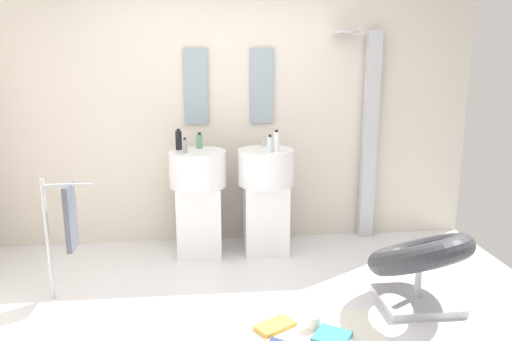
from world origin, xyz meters
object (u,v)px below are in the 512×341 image
Objects in this scene: pedestal_sink_right at (266,195)px; magazine_teal at (332,337)px; magazine_ochre at (275,326)px; soap_bottle_green at (199,141)px; lounge_chair at (420,260)px; pedestal_sink_left at (198,197)px; soap_bottle_white at (276,142)px; shower_column at (368,132)px; coffee_mug at (314,322)px; soap_bottle_grey at (185,146)px; towel_rack at (67,220)px; soap_bottle_clear at (270,144)px; soap_bottle_black at (179,140)px.

magazine_teal is at bearing -81.17° from pedestal_sink_right.
magazine_ochre is 1.81× the size of soap_bottle_green.
lounge_chair reaches higher than magazine_teal.
pedestal_sink_left is at bearing 153.18° from magazine_teal.
soap_bottle_green is at bearing 160.07° from soap_bottle_white.
shower_column reaches higher than coffee_mug.
magazine_ochre is at bearing -172.27° from magazine_teal.
soap_bottle_grey reaches higher than magazine_ochre.
lounge_chair is 1.57m from soap_bottle_white.
magazine_teal is 1.55× the size of soap_bottle_grey.
shower_column reaches higher than magazine_teal.
pedestal_sink_right is 1.50m from magazine_ochre.
soap_bottle_green reaches higher than soap_bottle_grey.
pedestal_sink_right reaches higher than lounge_chair.
coffee_mug is 1.67m from soap_bottle_white.
pedestal_sink_right is at bearing 0.00° from pedestal_sink_left.
towel_rack reaches higher than magazine_ochre.
soap_bottle_grey is (0.86, 0.69, 0.42)m from towel_rack.
pedestal_sink_right is 0.52m from soap_bottle_clear.
coffee_mug is 1.66m from soap_bottle_clear.
soap_bottle_black is (-0.79, 0.09, 0.52)m from pedestal_sink_right.
towel_rack is at bearing -169.08° from magazine_teal.
soap_bottle_clear is (-1.03, -0.42, -0.03)m from shower_column.
soap_bottle_green reaches higher than magazine_teal.
soap_bottle_green is 0.74× the size of soap_bottle_white.
soap_bottle_clear reaches higher than coffee_mug.
towel_rack is at bearing -141.42° from soap_bottle_grey.
lounge_chair is at bearing -34.76° from soap_bottle_black.
soap_bottle_green is at bearing 168.00° from pedestal_sink_right.
towel_rack is (-2.60, 0.37, 0.28)m from lounge_chair.
shower_column reaches higher than soap_bottle_white.
magazine_ochre is at bearing -22.67° from towel_rack.
soap_bottle_green is (0.02, 0.13, 0.50)m from pedestal_sink_left.
lounge_chair is 2.64m from towel_rack.
pedestal_sink_right is at bearing 99.22° from soap_bottle_clear.
magazine_ochre is at bearing -124.34° from shower_column.
lounge_chair reaches higher than magazine_ochre.
soap_bottle_clear reaches higher than pedestal_sink_right.
pedestal_sink_left is 1.78m from shower_column.
soap_bottle_clear is 0.83× the size of soap_bottle_black.
coffee_mug is at bearing -161.56° from lounge_chair.
shower_column is at bearing 62.67° from coffee_mug.
soap_bottle_white is at bearing -157.22° from shower_column.
lounge_chair is (1.00, -1.16, -0.20)m from pedestal_sink_right.
coffee_mug is 2.01m from soap_bottle_green.
soap_bottle_white is at bearing -56.60° from pedestal_sink_right.
magazine_teal is (0.25, -1.58, -0.52)m from pedestal_sink_right.
magazine_ochre is 0.27m from coffee_mug.
soap_bottle_black reaches higher than soap_bottle_green.
coffee_mug reaches higher than magazine_ochre.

